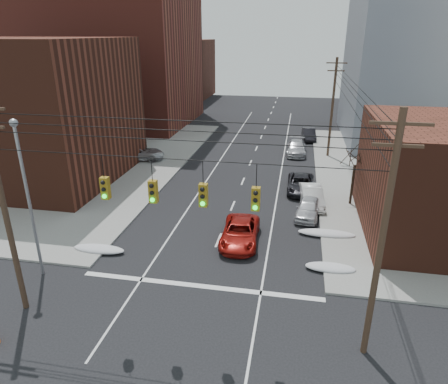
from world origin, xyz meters
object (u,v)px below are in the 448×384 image
at_px(parked_car_a, 308,208).
at_px(parked_car_e, 296,146).
at_px(parked_car_b, 312,196).
at_px(lot_car_a, 74,181).
at_px(red_pickup, 240,233).
at_px(parked_car_f, 309,134).
at_px(lot_car_b, 139,153).
at_px(lot_car_d, 96,147).
at_px(parked_car_c, 301,184).
at_px(parked_car_d, 296,148).
at_px(lot_car_c, 74,162).

bearing_deg(parked_car_a, parked_car_e, 102.08).
xyz_separation_m(parked_car_b, lot_car_a, (-21.02, -0.77, 0.15)).
bearing_deg(red_pickup, parked_car_e, 79.81).
distance_m(red_pickup, parked_car_f, 29.98).
height_order(lot_car_b, lot_car_d, lot_car_b).
bearing_deg(parked_car_a, parked_car_f, 97.22).
bearing_deg(parked_car_c, parked_car_d, 92.66).
xyz_separation_m(parked_car_d, lot_car_b, (-17.19, -5.89, 0.13)).
distance_m(parked_car_e, lot_car_d, 23.83).
bearing_deg(parked_car_b, parked_car_f, 83.38).
distance_m(parked_car_b, lot_car_a, 21.04).
relative_size(parked_car_f, lot_car_b, 0.84).
bearing_deg(parked_car_a, red_pickup, -124.60).
distance_m(parked_car_e, lot_car_c, 25.13).
bearing_deg(lot_car_c, parked_car_f, -40.85).
bearing_deg(lot_car_a, lot_car_d, 23.47).
distance_m(lot_car_b, lot_car_d, 6.49).
bearing_deg(red_pickup, lot_car_d, 135.57).
distance_m(parked_car_b, lot_car_c, 24.81).
bearing_deg(lot_car_c, parked_car_a, -93.01).
relative_size(parked_car_b, lot_car_b, 0.88).
height_order(parked_car_b, parked_car_d, parked_car_b).
bearing_deg(lot_car_d, red_pickup, -156.26).
bearing_deg(lot_car_b, parked_car_a, -132.52).
bearing_deg(red_pickup, parked_car_f, 78.54).
height_order(red_pickup, lot_car_b, lot_car_b).
relative_size(parked_car_c, parked_car_e, 1.16).
bearing_deg(lot_car_a, parked_car_d, -46.19).
relative_size(parked_car_a, lot_car_c, 0.87).
relative_size(parked_car_d, parked_car_f, 1.17).
relative_size(parked_car_a, lot_car_b, 0.79).
bearing_deg(parked_car_f, parked_car_a, -95.58).
bearing_deg(red_pickup, parked_car_b, 54.42).
height_order(parked_car_f, lot_car_a, lot_car_a).
xyz_separation_m(parked_car_b, lot_car_b, (-18.71, 9.08, 0.12)).
distance_m(red_pickup, parked_car_d, 22.62).
relative_size(parked_car_c, lot_car_b, 0.94).
xyz_separation_m(parked_car_a, parked_car_f, (0.27, 24.52, 0.03)).
distance_m(red_pickup, lot_car_b, 21.50).
height_order(red_pickup, parked_car_b, parked_car_b).
relative_size(parked_car_c, lot_car_a, 1.07).
distance_m(parked_car_a, lot_car_b, 21.69).
relative_size(parked_car_e, lot_car_b, 0.81).
relative_size(parked_car_b, parked_car_d, 0.89).
height_order(parked_car_b, parked_car_e, parked_car_b).
xyz_separation_m(parked_car_b, lot_car_c, (-24.32, 4.92, 0.08)).
relative_size(parked_car_c, parked_car_d, 0.95).
bearing_deg(parked_car_d, red_pickup, -98.71).
distance_m(parked_car_a, parked_car_e, 18.06).
bearing_deg(parked_car_b, lot_car_a, 175.48).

